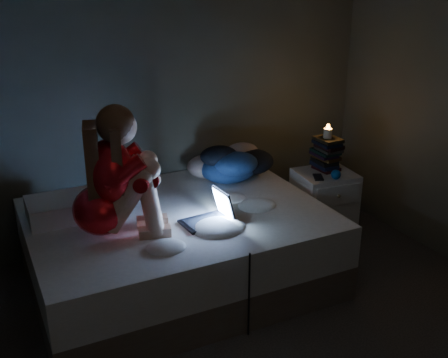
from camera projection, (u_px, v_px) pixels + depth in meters
wall_back at (169, 86)px, 4.33m from camera, size 3.60×0.02×2.60m
bed at (179, 247)px, 3.91m from camera, size 2.06×1.54×0.57m
pillow at (65, 208)px, 3.71m from camera, size 0.50×0.35×0.14m
woman at (97, 173)px, 3.31m from camera, size 0.60×0.47×0.87m
laptop at (206, 208)px, 3.60m from camera, size 0.35×0.26×0.23m
clothes_pile at (229, 161)px, 4.36m from camera, size 0.62×0.56×0.31m
nightstand at (323, 206)px, 4.54m from camera, size 0.50×0.45×0.61m
book_stack at (326, 152)px, 4.43m from camera, size 0.19×0.25×0.31m
candle at (328, 130)px, 4.36m from camera, size 0.07×0.07×0.08m
phone at (320, 178)px, 4.30m from camera, size 0.11×0.16×0.01m
blue_orb at (338, 174)px, 4.28m from camera, size 0.08×0.08×0.08m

